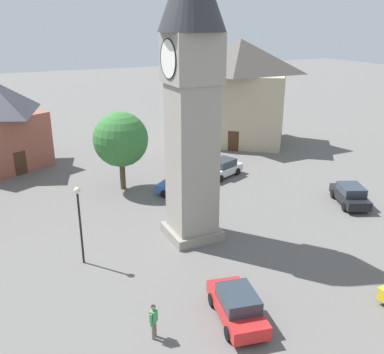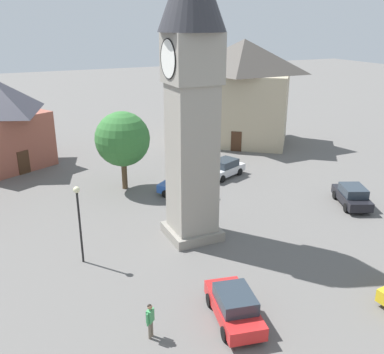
# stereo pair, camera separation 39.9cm
# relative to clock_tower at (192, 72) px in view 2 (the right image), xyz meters

# --- Properties ---
(ground_plane) EXTENTS (200.00, 200.00, 0.00)m
(ground_plane) POSITION_rel_clock_tower_xyz_m (-0.00, -0.00, -10.23)
(ground_plane) COLOR #605E5B
(clock_tower) EXTENTS (3.79, 3.79, 17.59)m
(clock_tower) POSITION_rel_clock_tower_xyz_m (0.00, 0.00, 0.00)
(clock_tower) COLOR gray
(clock_tower) RESTS_ON ground
(car_blue_kerb) EXTENTS (3.20, 4.46, 1.53)m
(car_blue_kerb) POSITION_rel_clock_tower_xyz_m (-8.96, 7.16, -9.46)
(car_blue_kerb) COLOR silver
(car_blue_kerb) RESTS_ON ground
(car_red_corner) EXTENTS (4.46, 3.19, 1.53)m
(car_red_corner) POSITION_rel_clock_tower_xyz_m (0.51, 12.76, -9.46)
(car_red_corner) COLOR black
(car_red_corner) RESTS_ON ground
(car_white_side) EXTENTS (4.28, 3.88, 1.53)m
(car_white_side) POSITION_rel_clock_tower_xyz_m (-6.11, 2.13, -9.46)
(car_white_side) COLOR #2D5BB7
(car_white_side) RESTS_ON ground
(car_black_far) EXTENTS (4.38, 2.46, 1.53)m
(car_black_far) POSITION_rel_clock_tower_xyz_m (8.38, -1.71, -9.46)
(car_black_far) COLOR red
(car_black_far) RESTS_ON ground
(pedestrian) EXTENTS (0.40, 0.44, 1.69)m
(pedestrian) POSITION_rel_clock_tower_xyz_m (7.92, -5.57, -9.22)
(pedestrian) COLOR #706656
(pedestrian) RESTS_ON ground
(tree) EXTENTS (4.34, 4.34, 6.33)m
(tree) POSITION_rel_clock_tower_xyz_m (-9.82, -1.54, -6.09)
(tree) COLOR brown
(tree) RESTS_ON ground
(building_shop_left) EXTENTS (12.59, 12.92, 11.10)m
(building_shop_left) POSITION_rel_clock_tower_xyz_m (-18.38, 14.43, -4.56)
(building_shop_left) COLOR tan
(building_shop_left) RESTS_ON ground
(lamp_post) EXTENTS (0.36, 0.36, 4.60)m
(lamp_post) POSITION_rel_clock_tower_xyz_m (0.36, -6.98, -7.11)
(lamp_post) COLOR black
(lamp_post) RESTS_ON ground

